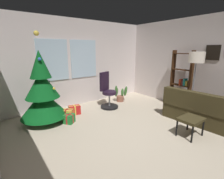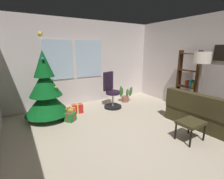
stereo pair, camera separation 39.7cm
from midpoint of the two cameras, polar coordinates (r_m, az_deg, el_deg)
name	(u,v)px [view 2 (the right image)]	position (r m, az deg, el deg)	size (l,w,h in m)	color
ground_plane	(146,145)	(3.59, 14.97, -18.36)	(5.02, 6.02, 0.10)	#B7A992
wall_back_with_windows	(85,63)	(5.59, -7.49, 9.17)	(5.02, 0.12, 2.75)	silver
wall_right_with_frames	(223,67)	(5.26, 35.98, 6.28)	(0.12, 6.02, 2.75)	silver
couch	(215,116)	(4.76, 34.27, -7.63)	(1.66, 1.89, 0.84)	#352D18
footstool	(191,124)	(3.84, 28.48, -10.51)	(0.51, 0.40, 0.42)	#352D18
holiday_tree	(46,92)	(4.50, -19.69, -0.76)	(1.14, 1.14, 2.24)	#4C331E
gift_box_red	(77,109)	(4.92, -9.67, -6.60)	(0.35, 0.26, 0.26)	red
gift_box_green	(70,117)	(4.42, -11.82, -9.34)	(0.33, 0.33, 0.23)	#1E722D
gift_box_gold	(69,113)	(4.63, -12.43, -7.94)	(0.37, 0.36, 0.28)	gold
office_chair	(111,94)	(5.21, 1.94, -1.48)	(0.56, 0.56, 1.14)	black
bookshelf	(187,85)	(5.45, 26.68, 1.46)	(0.18, 0.64, 1.80)	#341C0D
floor_lamp	(202,62)	(4.79, 30.99, 8.19)	(0.39, 0.39, 1.77)	slate
potted_plant	(125,95)	(5.86, 6.50, -2.01)	(0.49, 0.42, 0.60)	brown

